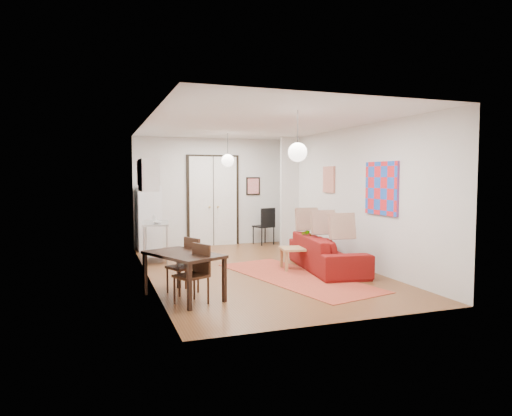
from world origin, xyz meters
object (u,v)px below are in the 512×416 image
object	(u,v)px
kitchen_counter	(156,236)
dining_chair_far	(190,269)
sofa	(327,253)
dining_table	(183,258)
black_side_chair	(262,222)
coffee_table	(305,250)
dining_chair_near	(182,261)
fridge	(149,218)

from	to	relation	value
kitchen_counter	dining_chair_far	bearing A→B (deg)	-81.23
sofa	dining_table	xyz separation A→B (m)	(-3.11, -1.19, 0.28)
black_side_chair	dining_table	bearing A→B (deg)	42.29
dining_table	black_side_chair	bearing A→B (deg)	57.84
coffee_table	dining_chair_near	distance (m)	2.87
black_side_chair	sofa	bearing A→B (deg)	74.80
dining_table	dining_chair_near	world-z (taller)	dining_chair_near
fridge	black_side_chair	size ratio (longest dim) A/B	1.61
sofa	dining_chair_far	xyz separation A→B (m)	(-3.06, -1.46, 0.16)
coffee_table	fridge	bearing A→B (deg)	128.90
fridge	dining_table	world-z (taller)	fridge
dining_chair_far	coffee_table	bearing A→B (deg)	97.32
sofa	fridge	size ratio (longest dim) A/B	1.45
fridge	coffee_table	bearing A→B (deg)	-54.78
kitchen_counter	dining_table	distance (m)	3.38
sofa	fridge	bearing A→B (deg)	48.69
fridge	black_side_chair	xyz separation A→B (m)	(3.09, 0.10, -0.22)
sofa	dining_table	distance (m)	3.35
dining_chair_near	kitchen_counter	bearing A→B (deg)	156.08
sofa	fridge	distance (m)	4.80
kitchen_counter	dining_chair_near	distance (m)	2.95
dining_chair_near	black_side_chair	world-z (taller)	black_side_chair
coffee_table	kitchen_counter	size ratio (longest dim) A/B	0.90
coffee_table	dining_chair_near	xyz separation A→B (m)	(-2.69, -0.99, 0.12)
dining_chair_near	fridge	bearing A→B (deg)	155.77
sofa	dining_chair_near	distance (m)	3.16
dining_table	black_side_chair	size ratio (longest dim) A/B	1.44
dining_chair_far	black_side_chair	bearing A→B (deg)	124.70
sofa	dining_chair_near	xyz separation A→B (m)	(-3.06, -0.76, 0.16)
fridge	dining_chair_far	xyz separation A→B (m)	(0.05, -5.08, -0.31)
kitchen_counter	sofa	bearing A→B (deg)	-27.07
kitchen_counter	black_side_chair	bearing A→B (deg)	34.40
coffee_table	dining_chair_far	bearing A→B (deg)	-147.81
fridge	black_side_chair	distance (m)	3.10
sofa	fridge	xyz separation A→B (m)	(-3.11, 3.62, 0.47)
coffee_table	kitchen_counter	xyz separation A→B (m)	(-2.74, 1.95, 0.16)
fridge	kitchen_counter	bearing A→B (deg)	-93.68
fridge	dining_chair_near	distance (m)	4.39
sofa	black_side_chair	xyz separation A→B (m)	(-0.02, 3.72, 0.25)
dining_table	black_side_chair	distance (m)	5.81
fridge	black_side_chair	bearing A→B (deg)	-1.86
dining_chair_far	black_side_chair	distance (m)	6.01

